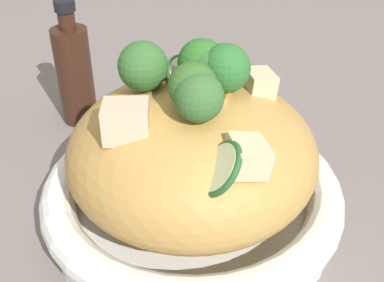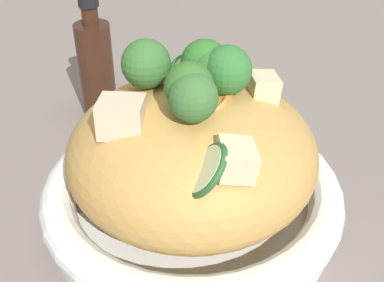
{
  "view_description": "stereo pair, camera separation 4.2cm",
  "coord_description": "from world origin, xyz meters",
  "views": [
    {
      "loc": [
        0.32,
        0.13,
        0.33
      ],
      "look_at": [
        0.0,
        0.0,
        0.09
      ],
      "focal_mm": 45.06,
      "sensor_mm": 36.0,
      "label": 1
    },
    {
      "loc": [
        0.31,
        0.16,
        0.33
      ],
      "look_at": [
        0.0,
        0.0,
        0.09
      ],
      "focal_mm": 45.06,
      "sensor_mm": 36.0,
      "label": 2
    }
  ],
  "objects": [
    {
      "name": "ground_plane",
      "position": [
        0.0,
        0.0,
        0.0
      ],
      "size": [
        3.0,
        3.0,
        0.0
      ],
      "primitive_type": "plane",
      "color": "slate"
    },
    {
      "name": "serving_bowl",
      "position": [
        0.0,
        0.0,
        0.03
      ],
      "size": [
        0.28,
        0.28,
        0.06
      ],
      "color": "white",
      "rests_on": "ground_plane"
    },
    {
      "name": "noodle_heap",
      "position": [
        -0.0,
        -0.0,
        0.08
      ],
      "size": [
        0.22,
        0.22,
        0.12
      ],
      "color": "#BF8E47",
      "rests_on": "serving_bowl"
    },
    {
      "name": "broccoli_florets",
      "position": [
        -0.0,
        -0.0,
        0.16
      ],
      "size": [
        0.1,
        0.12,
        0.06
      ],
      "color": "#95BA77",
      "rests_on": "serving_bowl"
    },
    {
      "name": "carrot_coins",
      "position": [
        -0.04,
        0.0,
        0.13
      ],
      "size": [
        0.1,
        0.1,
        0.04
      ],
      "color": "orange",
      "rests_on": "serving_bowl"
    },
    {
      "name": "zucchini_slices",
      "position": [
        0.01,
        0.01,
        0.13
      ],
      "size": [
        0.15,
        0.11,
        0.05
      ],
      "color": "beige",
      "rests_on": "serving_bowl"
    },
    {
      "name": "chicken_chunks",
      "position": [
        0.02,
        0.01,
        0.14
      ],
      "size": [
        0.14,
        0.14,
        0.04
      ],
      "color": "beige",
      "rests_on": "serving_bowl"
    },
    {
      "name": "soy_sauce_bottle",
      "position": [
        -0.13,
        -0.2,
        0.07
      ],
      "size": [
        0.04,
        0.04,
        0.16
      ],
      "color": "#381E14",
      "rests_on": "ground_plane"
    }
  ]
}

